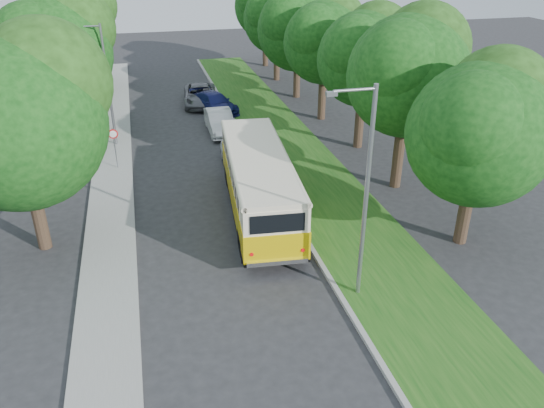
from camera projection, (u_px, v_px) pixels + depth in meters
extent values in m
plane|color=#28282B|center=(233.00, 274.00, 21.16)|extent=(120.00, 120.00, 0.00)
cube|color=gray|center=(286.00, 206.00, 26.22)|extent=(0.20, 70.00, 0.15)
cube|color=#174C14|center=(331.00, 201.00, 26.74)|extent=(4.50, 70.00, 0.13)
cube|color=gray|center=(110.00, 227.00, 24.39)|extent=(2.20, 70.00, 0.12)
cylinder|color=#332319|center=(465.00, 208.00, 22.62)|extent=(0.56, 0.56, 3.35)
sphere|color=#0E3F0F|center=(479.00, 135.00, 21.12)|extent=(5.85, 5.85, 5.85)
sphere|color=#0E3F0F|center=(498.00, 101.00, 21.32)|extent=(4.38, 4.38, 4.38)
sphere|color=#0E3F0F|center=(473.00, 125.00, 19.97)|extent=(4.09, 4.09, 4.09)
cylinder|color=#332319|center=(399.00, 149.00, 27.54)|extent=(0.56, 0.56, 4.26)
sphere|color=#0E3F0F|center=(407.00, 76.00, 25.82)|extent=(5.98, 5.98, 5.98)
sphere|color=#0E3F0F|center=(424.00, 48.00, 26.02)|extent=(4.49, 4.49, 4.49)
sphere|color=#0E3F0F|center=(399.00, 65.00, 24.64)|extent=(4.19, 4.19, 4.19)
cylinder|color=#332319|center=(360.00, 117.00, 32.86)|extent=(0.56, 0.56, 3.95)
sphere|color=#0E3F0F|center=(364.00, 59.00, 31.26)|extent=(5.61, 5.61, 5.61)
sphere|color=#0E3F0F|center=(377.00, 37.00, 31.44)|extent=(4.21, 4.21, 4.21)
sphere|color=#0E3F0F|center=(356.00, 50.00, 30.15)|extent=(3.92, 3.92, 3.92)
cylinder|color=#332319|center=(322.00, 93.00, 37.97)|extent=(0.56, 0.56, 3.86)
sphere|color=#0E3F0F|center=(324.00, 43.00, 36.38)|extent=(5.64, 5.64, 5.64)
sphere|color=#0E3F0F|center=(336.00, 24.00, 36.57)|extent=(4.23, 4.23, 4.23)
sphere|color=#0E3F0F|center=(316.00, 34.00, 35.27)|extent=(3.95, 3.95, 3.95)
cylinder|color=#332319|center=(297.00, 75.00, 43.19)|extent=(0.56, 0.56, 3.58)
sphere|color=#0E3F0F|center=(298.00, 30.00, 41.58)|extent=(6.36, 6.36, 6.36)
sphere|color=#0E3F0F|center=(309.00, 12.00, 41.79)|extent=(4.77, 4.77, 4.77)
sphere|color=#0E3F0F|center=(289.00, 22.00, 40.32)|extent=(4.45, 4.45, 4.45)
cylinder|color=#332319|center=(277.00, 60.00, 48.31)|extent=(0.56, 0.56, 3.68)
sphere|color=#0E3F0F|center=(277.00, 20.00, 46.73)|extent=(5.91, 5.91, 5.91)
sphere|color=#0E3F0F|center=(286.00, 4.00, 46.93)|extent=(4.43, 4.43, 4.43)
sphere|color=#0E3F0F|center=(269.00, 12.00, 45.57)|extent=(4.14, 4.14, 4.14)
cylinder|color=#332319|center=(265.00, 45.00, 53.49)|extent=(0.56, 0.56, 4.05)
sphere|color=#0E3F0F|center=(265.00, 7.00, 51.82)|extent=(5.97, 5.97, 5.97)
sphere|color=#0E3F0F|center=(258.00, 0.00, 50.64)|extent=(4.18, 4.18, 4.18)
cylinder|color=#332319|center=(37.00, 209.00, 22.13)|extent=(0.56, 0.56, 3.68)
sphere|color=#0E3F0F|center=(18.00, 124.00, 20.44)|extent=(6.80, 6.80, 6.80)
sphere|color=#0E3F0F|center=(46.00, 83.00, 20.66)|extent=(5.10, 5.10, 5.10)
cylinder|color=#332319|center=(67.00, 112.00, 34.20)|extent=(0.56, 0.56, 3.68)
sphere|color=#0E3F0F|center=(56.00, 53.00, 32.51)|extent=(6.80, 6.80, 6.80)
sphere|color=#0E3F0F|center=(74.00, 28.00, 32.74)|extent=(5.10, 5.10, 5.10)
sphere|color=#0E3F0F|center=(34.00, 42.00, 31.17)|extent=(4.76, 4.76, 4.76)
cylinder|color=#332319|center=(80.00, 70.00, 44.56)|extent=(0.56, 0.56, 3.68)
sphere|color=#0E3F0F|center=(72.00, 24.00, 42.87)|extent=(6.80, 6.80, 6.80)
sphere|color=#0E3F0F|center=(85.00, 5.00, 43.09)|extent=(5.10, 5.10, 5.10)
sphere|color=#0E3F0F|center=(56.00, 15.00, 41.52)|extent=(4.76, 4.76, 4.76)
cylinder|color=gray|center=(366.00, 200.00, 18.12)|extent=(0.16, 0.16, 8.00)
cylinder|color=gray|center=(355.00, 90.00, 16.21)|extent=(1.40, 0.10, 0.10)
cube|color=gray|center=(332.00, 94.00, 16.08)|extent=(0.35, 0.16, 0.14)
cylinder|color=gray|center=(109.00, 88.00, 32.24)|extent=(0.16, 0.16, 7.50)
cylinder|color=gray|center=(87.00, 26.00, 30.45)|extent=(1.40, 0.10, 0.10)
cube|color=gray|center=(74.00, 28.00, 30.32)|extent=(0.35, 0.16, 0.14)
cylinder|color=gray|center=(115.00, 149.00, 29.95)|extent=(0.06, 0.06, 2.50)
cone|color=red|center=(113.00, 134.00, 29.51)|extent=(0.56, 0.02, 0.56)
cone|color=white|center=(113.00, 134.00, 29.49)|extent=(0.40, 0.02, 0.40)
imported|color=silver|center=(238.00, 154.00, 30.64)|extent=(1.82, 4.30, 1.45)
imported|color=silver|center=(220.00, 122.00, 35.83)|extent=(1.61, 4.63, 1.52)
imported|color=navy|center=(215.00, 103.00, 39.97)|extent=(3.64, 5.32, 1.43)
imported|color=slate|center=(200.00, 95.00, 41.73)|extent=(3.03, 5.68, 1.52)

